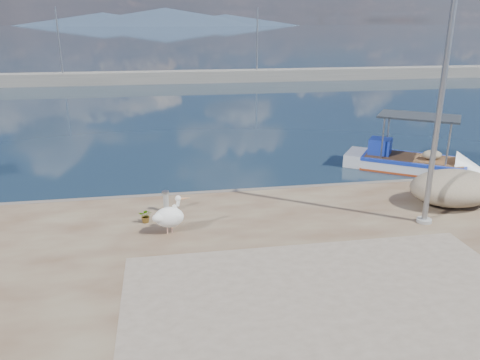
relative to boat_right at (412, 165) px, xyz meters
name	(u,v)px	position (x,y,z in m)	size (l,w,h in m)	color
ground	(264,274)	(-8.30, -7.64, -0.22)	(1400.00, 1400.00, 0.00)	#162635
quay_patch	(346,324)	(-7.30, -10.64, 0.28)	(9.00, 7.00, 0.01)	gray
breakwater	(182,77)	(-8.30, 32.36, 0.38)	(120.00, 2.20, 7.50)	gray
mountains	(161,18)	(-3.90, 642.36, 9.29)	(370.00, 280.00, 22.00)	#28384C
boat_right	(412,165)	(0.00, 0.00, 0.00)	(5.93, 4.95, 2.83)	white
pelican	(170,216)	(-10.64, -5.80, 0.79)	(1.14, 0.77, 1.08)	tan
lamp_post	(438,113)	(-3.10, -6.28, 3.58)	(0.44, 0.96, 7.00)	gray
bollard_near	(166,200)	(-10.72, -4.16, 0.65)	(0.22, 0.22, 0.68)	gray
potted_plant	(146,216)	(-11.33, -4.93, 0.50)	(0.39, 0.34, 0.43)	#33722D
net_pile_c	(453,188)	(-1.45, -5.12, 0.85)	(2.90, 2.07, 1.14)	tan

